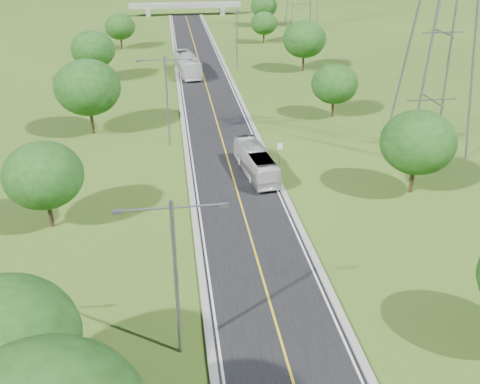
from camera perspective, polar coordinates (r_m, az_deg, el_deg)
The scene contains 22 objects.
ground at distance 75.63m, azimuth -3.08°, elevation 9.46°, with size 260.00×260.00×0.00m, color #355618.
road at distance 81.36m, azimuth -3.46°, elevation 10.72°, with size 8.00×150.00×0.06m, color black.
curb_left at distance 81.15m, azimuth -6.51°, elevation 10.61°, with size 0.50×150.00×0.22m, color gray.
curb_right at distance 81.75m, azimuth -0.44°, elevation 10.90°, with size 0.50×150.00×0.22m, color gray.
speed_limit_sign at distance 55.25m, azimuth 4.28°, elevation 4.51°, with size 0.55×0.09×2.40m.
overpass at distance 153.42m, azimuth -5.87°, elevation 19.13°, with size 30.00×3.00×3.20m.
streetlight_near_left at distance 29.13m, azimuth -6.93°, elevation -7.99°, with size 5.90×0.25×10.00m.
streetlight_mid_left at distance 59.34m, azimuth -7.81°, elevation 10.37°, with size 5.90×0.25×10.00m.
streetlight_far_right at distance 92.25m, azimuth -0.32°, elevation 16.46°, with size 5.90×0.25×10.00m.
power_tower_near at distance 59.54m, azimuth 21.08°, elevation 16.94°, with size 9.00×6.40×28.00m.
tree_la at distance 27.63m, azimuth -23.97°, elevation -14.52°, with size 7.14×7.14×8.30m.
tree_lb at distance 44.96m, azimuth -20.24°, elevation 1.68°, with size 6.30×6.30×7.33m.
tree_lc at distance 64.91m, azimuth -15.95°, elevation 10.68°, with size 7.56×7.56×8.79m.
tree_ld at distance 88.47m, azimuth -15.40°, elevation 14.44°, with size 6.72×6.72×7.82m.
tree_le at distance 111.82m, azimuth -12.69°, elevation 16.83°, with size 5.88×5.88×6.84m.
tree_rb at distance 50.43m, azimuth 18.44°, elevation 5.05°, with size 6.72×6.72×7.82m.
tree_rc at distance 69.67m, azimuth 10.05°, elevation 11.29°, with size 5.88×5.88×6.84m.
tree_rd at distance 92.50m, azimuth 6.89°, elevation 15.88°, with size 7.14×7.14×8.30m.
tree_re at distance 115.29m, azimuth 2.58°, elevation 17.54°, with size 5.46×5.46×6.35m.
tree_rf at distance 135.29m, azimuth 2.57°, elevation 19.18°, with size 6.30×6.30×7.33m.
bus_outbound at distance 52.84m, azimuth 1.70°, elevation 3.26°, with size 2.23×9.55×2.66m, color silver.
bus_inbound at distance 90.62m, azimuth -5.64°, elevation 13.40°, with size 2.75×11.76×3.28m, color white.
Camera 1 is at (-5.76, -11.99, 22.46)m, focal length 40.00 mm.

